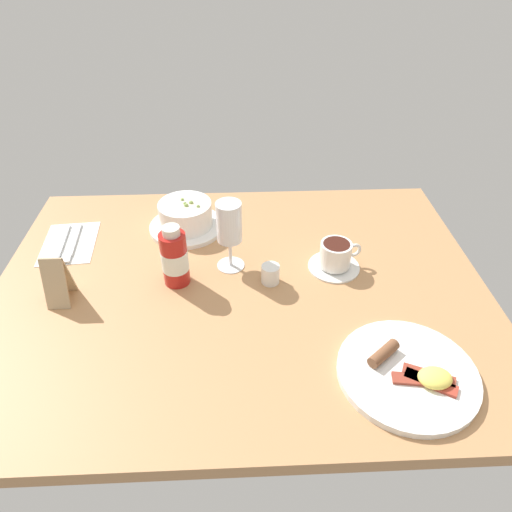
{
  "coord_description": "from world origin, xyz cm",
  "views": [
    {
      "loc": [
        -0.01,
        77.97,
        67.76
      ],
      "look_at": [
        -3.58,
        -1.88,
        6.75
      ],
      "focal_mm": 32.32,
      "sensor_mm": 36.0,
      "label": 1
    }
  ],
  "objects_px": {
    "wine_glass": "(229,225)",
    "menu_card": "(57,280)",
    "porridge_bowl": "(186,216)",
    "coffee_cup": "(335,257)",
    "creamer_jug": "(271,274)",
    "cutlery_setting": "(68,244)",
    "breakfast_plate": "(409,373)",
    "sauce_bottle_red": "(175,258)"
  },
  "relations": [
    {
      "from": "menu_card",
      "to": "porridge_bowl",
      "type": "bearing_deg",
      "value": -133.17
    },
    {
      "from": "menu_card",
      "to": "sauce_bottle_red",
      "type": "bearing_deg",
      "value": -168.42
    },
    {
      "from": "wine_glass",
      "to": "coffee_cup",
      "type": "bearing_deg",
      "value": 175.71
    },
    {
      "from": "cutlery_setting",
      "to": "coffee_cup",
      "type": "bearing_deg",
      "value": 169.43
    },
    {
      "from": "porridge_bowl",
      "to": "creamer_jug",
      "type": "xyz_separation_m",
      "value": [
        -0.2,
        0.22,
        -0.02
      ]
    },
    {
      "from": "creamer_jug",
      "to": "menu_card",
      "type": "relative_size",
      "value": 0.45
    },
    {
      "from": "cutlery_setting",
      "to": "creamer_jug",
      "type": "height_order",
      "value": "creamer_jug"
    },
    {
      "from": "porridge_bowl",
      "to": "cutlery_setting",
      "type": "height_order",
      "value": "porridge_bowl"
    },
    {
      "from": "wine_glass",
      "to": "breakfast_plate",
      "type": "xyz_separation_m",
      "value": [
        -0.32,
        0.34,
        -0.1
      ]
    },
    {
      "from": "porridge_bowl",
      "to": "menu_card",
      "type": "distance_m",
      "value": 0.36
    },
    {
      "from": "porridge_bowl",
      "to": "coffee_cup",
      "type": "height_order",
      "value": "porridge_bowl"
    },
    {
      "from": "coffee_cup",
      "to": "creamer_jug",
      "type": "distance_m",
      "value": 0.16
    },
    {
      "from": "porridge_bowl",
      "to": "breakfast_plate",
      "type": "distance_m",
      "value": 0.66
    },
    {
      "from": "cutlery_setting",
      "to": "coffee_cup",
      "type": "distance_m",
      "value": 0.66
    },
    {
      "from": "wine_glass",
      "to": "sauce_bottle_red",
      "type": "distance_m",
      "value": 0.14
    },
    {
      "from": "porridge_bowl",
      "to": "sauce_bottle_red",
      "type": "height_order",
      "value": "sauce_bottle_red"
    },
    {
      "from": "cutlery_setting",
      "to": "sauce_bottle_red",
      "type": "bearing_deg",
      "value": 151.61
    },
    {
      "from": "creamer_jug",
      "to": "coffee_cup",
      "type": "bearing_deg",
      "value": -163.92
    },
    {
      "from": "wine_glass",
      "to": "creamer_jug",
      "type": "bearing_deg",
      "value": 145.22
    },
    {
      "from": "porridge_bowl",
      "to": "sauce_bottle_red",
      "type": "relative_size",
      "value": 1.32
    },
    {
      "from": "coffee_cup",
      "to": "sauce_bottle_red",
      "type": "height_order",
      "value": "sauce_bottle_red"
    },
    {
      "from": "creamer_jug",
      "to": "cutlery_setting",
      "type": "bearing_deg",
      "value": -18.4
    },
    {
      "from": "porridge_bowl",
      "to": "wine_glass",
      "type": "bearing_deg",
      "value": 125.51
    },
    {
      "from": "cutlery_setting",
      "to": "coffee_cup",
      "type": "relative_size",
      "value": 1.54
    },
    {
      "from": "porridge_bowl",
      "to": "breakfast_plate",
      "type": "xyz_separation_m",
      "value": [
        -0.43,
        0.5,
        -0.03
      ]
    },
    {
      "from": "coffee_cup",
      "to": "breakfast_plate",
      "type": "xyz_separation_m",
      "value": [
        -0.08,
        0.32,
        -0.02
      ]
    },
    {
      "from": "coffee_cup",
      "to": "wine_glass",
      "type": "bearing_deg",
      "value": -4.29
    },
    {
      "from": "cutlery_setting",
      "to": "menu_card",
      "type": "height_order",
      "value": "menu_card"
    },
    {
      "from": "porridge_bowl",
      "to": "breakfast_plate",
      "type": "height_order",
      "value": "porridge_bowl"
    },
    {
      "from": "coffee_cup",
      "to": "wine_glass",
      "type": "distance_m",
      "value": 0.26
    },
    {
      "from": "sauce_bottle_red",
      "to": "menu_card",
      "type": "xyz_separation_m",
      "value": [
        0.24,
        0.05,
        -0.01
      ]
    },
    {
      "from": "cutlery_setting",
      "to": "breakfast_plate",
      "type": "distance_m",
      "value": 0.85
    },
    {
      "from": "sauce_bottle_red",
      "to": "coffee_cup",
      "type": "bearing_deg",
      "value": -174.7
    },
    {
      "from": "cutlery_setting",
      "to": "breakfast_plate",
      "type": "height_order",
      "value": "breakfast_plate"
    },
    {
      "from": "coffee_cup",
      "to": "cutlery_setting",
      "type": "bearing_deg",
      "value": -10.57
    },
    {
      "from": "porridge_bowl",
      "to": "coffee_cup",
      "type": "relative_size",
      "value": 1.56
    },
    {
      "from": "porridge_bowl",
      "to": "wine_glass",
      "type": "distance_m",
      "value": 0.21
    },
    {
      "from": "porridge_bowl",
      "to": "wine_glass",
      "type": "height_order",
      "value": "wine_glass"
    },
    {
      "from": "porridge_bowl",
      "to": "sauce_bottle_red",
      "type": "distance_m",
      "value": 0.22
    },
    {
      "from": "breakfast_plate",
      "to": "coffee_cup",
      "type": "bearing_deg",
      "value": -76.43
    },
    {
      "from": "wine_glass",
      "to": "breakfast_plate",
      "type": "bearing_deg",
      "value": 133.49
    },
    {
      "from": "wine_glass",
      "to": "menu_card",
      "type": "relative_size",
      "value": 1.52
    }
  ]
}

